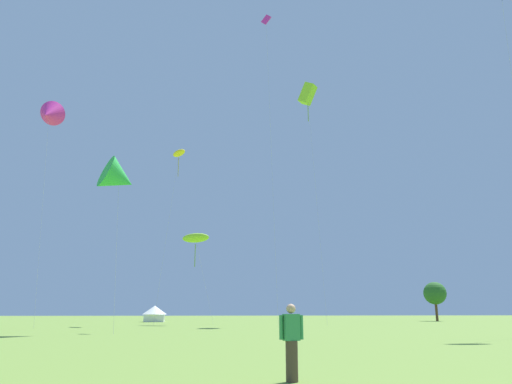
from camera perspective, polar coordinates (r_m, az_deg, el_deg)
kite_yellow_parafoil at (r=63.32m, az=-9.28°, el=4.61°), size 3.25×3.17×22.28m
kite_magenta_delta at (r=57.59m, az=-23.68°, el=8.60°), size 2.96×3.52×24.50m
kite_green_delta at (r=39.56m, az=-16.20°, el=1.64°), size 4.07×3.89×13.71m
kite_lime_parafoil at (r=61.53m, az=-7.30°, el=-5.53°), size 4.63×3.77×11.56m
kite_magenta_diamond at (r=58.87m, az=1.31°, el=18.18°), size 1.50×1.38×36.28m
kite_lime_box at (r=66.33m, az=6.24°, el=11.66°), size 2.76×3.59×32.01m
person_spectator at (r=11.49m, az=4.31°, el=-17.71°), size 0.57×0.30×1.73m
festival_tent_right at (r=78.76m, az=-12.14°, el=-14.06°), size 3.85×3.85×2.50m
tree_distant_left at (r=89.83m, az=20.77°, el=-11.36°), size 3.86×3.86×6.63m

